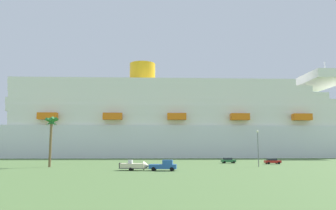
{
  "coord_description": "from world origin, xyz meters",
  "views": [
    {
      "loc": [
        12.86,
        -81.35,
        4.91
      ],
      "look_at": [
        5.18,
        30.99,
        19.5
      ],
      "focal_mm": 34.42,
      "sensor_mm": 36.0,
      "label": 1
    }
  ],
  "objects_px": {
    "cruise_ship": "(204,127)",
    "palm_tree": "(51,126)",
    "street_lamp": "(258,143)",
    "parked_car_red_hatchback": "(272,161)",
    "small_boat_on_trailer": "(136,166)",
    "pickup_truck": "(164,166)",
    "parked_car_green_wagon": "(228,160)"
  },
  "relations": [
    {
      "from": "cruise_ship",
      "to": "street_lamp",
      "type": "distance_m",
      "value": 75.18
    },
    {
      "from": "pickup_truck",
      "to": "small_boat_on_trailer",
      "type": "height_order",
      "value": "pickup_truck"
    },
    {
      "from": "small_boat_on_trailer",
      "to": "parked_car_red_hatchback",
      "type": "relative_size",
      "value": 1.54
    },
    {
      "from": "street_lamp",
      "to": "parked_car_red_hatchback",
      "type": "relative_size",
      "value": 1.96
    },
    {
      "from": "pickup_truck",
      "to": "parked_car_red_hatchback",
      "type": "xyz_separation_m",
      "value": [
        28.72,
        27.7,
        -0.21
      ]
    },
    {
      "from": "cruise_ship",
      "to": "street_lamp",
      "type": "relative_size",
      "value": 26.23
    },
    {
      "from": "parked_car_red_hatchback",
      "to": "palm_tree",
      "type": "bearing_deg",
      "value": -163.21
    },
    {
      "from": "small_boat_on_trailer",
      "to": "parked_car_green_wagon",
      "type": "distance_m",
      "value": 38.57
    },
    {
      "from": "parked_car_red_hatchback",
      "to": "small_boat_on_trailer",
      "type": "bearing_deg",
      "value": -141.57
    },
    {
      "from": "small_boat_on_trailer",
      "to": "palm_tree",
      "type": "xyz_separation_m",
      "value": [
        -22.94,
        10.08,
        8.89
      ]
    },
    {
      "from": "parked_car_green_wagon",
      "to": "cruise_ship",
      "type": "bearing_deg",
      "value": 94.3
    },
    {
      "from": "palm_tree",
      "to": "street_lamp",
      "type": "relative_size",
      "value": 1.37
    },
    {
      "from": "pickup_truck",
      "to": "small_boat_on_trailer",
      "type": "xyz_separation_m",
      "value": [
        -5.86,
        0.27,
        -0.08
      ]
    },
    {
      "from": "pickup_truck",
      "to": "street_lamp",
      "type": "relative_size",
      "value": 0.63
    },
    {
      "from": "small_boat_on_trailer",
      "to": "street_lamp",
      "type": "distance_m",
      "value": 32.17
    },
    {
      "from": "small_boat_on_trailer",
      "to": "parked_car_red_hatchback",
      "type": "xyz_separation_m",
      "value": [
        34.58,
        27.44,
        -0.13
      ]
    },
    {
      "from": "cruise_ship",
      "to": "parked_car_green_wagon",
      "type": "height_order",
      "value": "cruise_ship"
    },
    {
      "from": "palm_tree",
      "to": "parked_car_green_wagon",
      "type": "xyz_separation_m",
      "value": [
        45.51,
        21.2,
        -9.02
      ]
    },
    {
      "from": "palm_tree",
      "to": "parked_car_green_wagon",
      "type": "bearing_deg",
      "value": 24.98
    },
    {
      "from": "cruise_ship",
      "to": "pickup_truck",
      "type": "distance_m",
      "value": 91.01
    },
    {
      "from": "street_lamp",
      "to": "parked_car_red_hatchback",
      "type": "height_order",
      "value": "street_lamp"
    },
    {
      "from": "parked_car_red_hatchback",
      "to": "parked_car_green_wagon",
      "type": "height_order",
      "value": "same"
    },
    {
      "from": "pickup_truck",
      "to": "parked_car_green_wagon",
      "type": "relative_size",
      "value": 1.26
    },
    {
      "from": "pickup_truck",
      "to": "parked_car_red_hatchback",
      "type": "bearing_deg",
      "value": 43.97
    },
    {
      "from": "cruise_ship",
      "to": "parked_car_red_hatchback",
      "type": "bearing_deg",
      "value": -75.11
    },
    {
      "from": "palm_tree",
      "to": "parked_car_red_hatchback",
      "type": "relative_size",
      "value": 2.68
    },
    {
      "from": "palm_tree",
      "to": "parked_car_red_hatchback",
      "type": "xyz_separation_m",
      "value": [
        57.51,
        17.36,
        -9.02
      ]
    },
    {
      "from": "street_lamp",
      "to": "parked_car_red_hatchback",
      "type": "xyz_separation_m",
      "value": [
        6.46,
        12.56,
        -4.91
      ]
    },
    {
      "from": "cruise_ship",
      "to": "pickup_truck",
      "type": "xyz_separation_m",
      "value": [
        -12.38,
        -89.15,
        -13.46
      ]
    },
    {
      "from": "cruise_ship",
      "to": "palm_tree",
      "type": "relative_size",
      "value": 19.17
    },
    {
      "from": "cruise_ship",
      "to": "parked_car_red_hatchback",
      "type": "xyz_separation_m",
      "value": [
        16.34,
        -61.45,
        -13.67
      ]
    },
    {
      "from": "cruise_ship",
      "to": "pickup_truck",
      "type": "bearing_deg",
      "value": -97.9
    }
  ]
}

